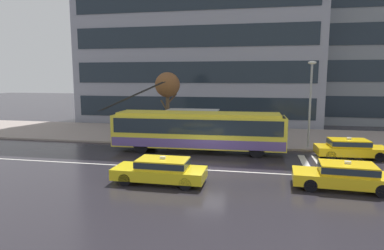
% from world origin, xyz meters
% --- Properties ---
extents(ground_plane, '(160.00, 160.00, 0.00)m').
position_xyz_m(ground_plane, '(0.00, 0.00, 0.00)').
color(ground_plane, '#262328').
extents(sidewalk_slab, '(80.00, 10.00, 0.14)m').
position_xyz_m(sidewalk_slab, '(0.00, 10.02, 0.07)').
color(sidewalk_slab, gray).
rests_on(sidewalk_slab, ground_plane).
extents(crosswalk_stripe_edge_near, '(0.44, 4.40, 0.01)m').
position_xyz_m(crosswalk_stripe_edge_near, '(6.11, 1.51, 0.00)').
color(crosswalk_stripe_edge_near, beige).
rests_on(crosswalk_stripe_edge_near, ground_plane).
extents(crosswalk_stripe_inner_a, '(0.44, 4.40, 0.01)m').
position_xyz_m(crosswalk_stripe_inner_a, '(7.01, 1.51, 0.00)').
color(crosswalk_stripe_inner_a, beige).
rests_on(crosswalk_stripe_inner_a, ground_plane).
extents(crosswalk_stripe_center, '(0.44, 4.40, 0.01)m').
position_xyz_m(crosswalk_stripe_center, '(7.91, 1.51, 0.00)').
color(crosswalk_stripe_center, beige).
rests_on(crosswalk_stripe_center, ground_plane).
extents(crosswalk_stripe_inner_b, '(0.44, 4.40, 0.01)m').
position_xyz_m(crosswalk_stripe_inner_b, '(8.81, 1.51, 0.00)').
color(crosswalk_stripe_inner_b, beige).
rests_on(crosswalk_stripe_inner_b, ground_plane).
extents(crosswalk_stripe_edge_far, '(0.44, 4.40, 0.01)m').
position_xyz_m(crosswalk_stripe_edge_far, '(9.71, 1.51, 0.00)').
color(crosswalk_stripe_edge_far, beige).
rests_on(crosswalk_stripe_edge_far, ground_plane).
extents(lane_centre_line, '(72.00, 0.14, 0.01)m').
position_xyz_m(lane_centre_line, '(0.00, -1.20, 0.00)').
color(lane_centre_line, silver).
rests_on(lane_centre_line, ground_plane).
extents(trolleybus, '(13.61, 2.90, 5.05)m').
position_xyz_m(trolleybus, '(-1.07, 3.42, 1.58)').
color(trolleybus, yellow).
rests_on(trolleybus, ground_plane).
extents(taxi_oncoming_far, '(4.72, 2.10, 1.39)m').
position_xyz_m(taxi_oncoming_far, '(7.26, -3.19, 0.70)').
color(taxi_oncoming_far, yellow).
rests_on(taxi_oncoming_far, ground_plane).
extents(taxi_oncoming_near, '(4.71, 1.88, 1.39)m').
position_xyz_m(taxi_oncoming_near, '(-1.68, -3.98, 0.70)').
color(taxi_oncoming_near, yellow).
rests_on(taxi_oncoming_near, ground_plane).
extents(taxi_ahead_of_bus, '(4.59, 2.03, 1.39)m').
position_xyz_m(taxi_ahead_of_bus, '(9.20, 3.51, 0.70)').
color(taxi_ahead_of_bus, yellow).
rests_on(taxi_ahead_of_bus, ground_plane).
extents(bus_shelter, '(4.12, 1.82, 2.61)m').
position_xyz_m(bus_shelter, '(-2.05, 6.69, 2.12)').
color(bus_shelter, gray).
rests_on(bus_shelter, sidewalk_slab).
extents(pedestrian_at_shelter, '(1.60, 1.60, 2.04)m').
position_xyz_m(pedestrian_at_shelter, '(0.08, 6.11, 1.82)').
color(pedestrian_at_shelter, black).
rests_on(pedestrian_at_shelter, sidewalk_slab).
extents(pedestrian_approaching_curb, '(1.40, 1.40, 1.89)m').
position_xyz_m(pedestrian_approaching_curb, '(-0.60, 6.93, 1.65)').
color(pedestrian_approaching_curb, black).
rests_on(pedestrian_approaching_curb, sidewalk_slab).
extents(pedestrian_walking_past, '(1.45, 1.45, 1.99)m').
position_xyz_m(pedestrian_walking_past, '(0.34, 7.81, 1.75)').
color(pedestrian_walking_past, black).
rests_on(pedestrian_walking_past, sidewalk_slab).
extents(street_lamp, '(0.60, 0.32, 6.37)m').
position_xyz_m(street_lamp, '(6.88, 5.91, 3.93)').
color(street_lamp, gray).
rests_on(street_lamp, sidewalk_slab).
extents(street_tree_bare, '(2.09, 2.16, 5.62)m').
position_xyz_m(street_tree_bare, '(-4.35, 7.20, 4.61)').
color(street_tree_bare, brown).
rests_on(street_tree_bare, sidewalk_slab).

